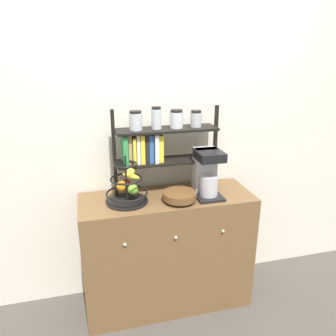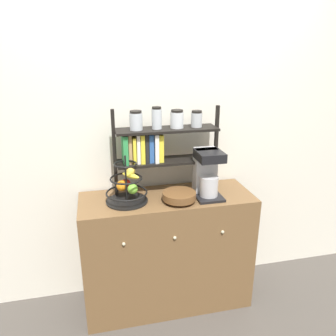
# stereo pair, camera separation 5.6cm
# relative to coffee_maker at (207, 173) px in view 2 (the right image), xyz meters

# --- Properties ---
(ground_plane) EXTENTS (12.00, 12.00, 0.00)m
(ground_plane) POSITION_rel_coffee_maker_xyz_m (-0.29, -0.20, -1.09)
(ground_plane) COLOR #47423D
(wall_back) EXTENTS (7.00, 0.05, 2.60)m
(wall_back) POSITION_rel_coffee_maker_xyz_m (-0.29, 0.31, 0.21)
(wall_back) COLOR silver
(wall_back) RESTS_ON ground_plane
(sideboard) EXTENTS (1.26, 0.48, 0.91)m
(sideboard) POSITION_rel_coffee_maker_xyz_m (-0.29, 0.03, -0.63)
(sideboard) COLOR brown
(sideboard) RESTS_ON ground_plane
(coffee_maker) EXTENTS (0.19, 0.26, 0.34)m
(coffee_maker) POSITION_rel_coffee_maker_xyz_m (0.00, 0.00, 0.00)
(coffee_maker) COLOR black
(coffee_maker) RESTS_ON sideboard
(fruit_stand) EXTENTS (0.29, 0.29, 0.34)m
(fruit_stand) POSITION_rel_coffee_maker_xyz_m (-0.58, 0.02, -0.06)
(fruit_stand) COLOR black
(fruit_stand) RESTS_ON sideboard
(wooden_bowl) EXTENTS (0.24, 0.24, 0.07)m
(wooden_bowl) POSITION_rel_coffee_maker_xyz_m (-0.22, -0.07, -0.13)
(wooden_bowl) COLOR brown
(wooden_bowl) RESTS_ON sideboard
(shelf_hutch) EXTENTS (0.78, 0.20, 0.64)m
(shelf_hutch) POSITION_rel_coffee_maker_xyz_m (-0.34, 0.13, 0.22)
(shelf_hutch) COLOR black
(shelf_hutch) RESTS_ON sideboard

